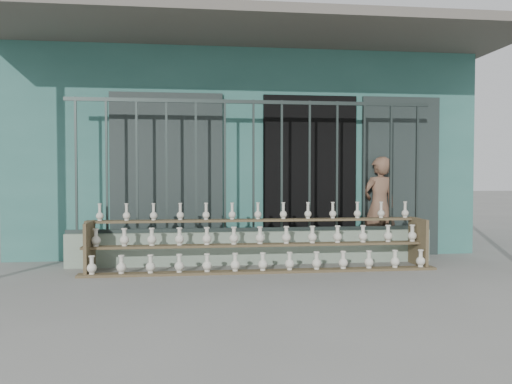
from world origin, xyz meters
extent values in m
plane|color=slate|center=(0.00, 0.00, 0.00)|extent=(60.00, 60.00, 0.00)
cube|color=#30655D|center=(0.00, 4.30, 1.60)|extent=(7.00, 5.00, 3.20)
cube|color=black|center=(0.90, 1.82, 1.20)|extent=(1.40, 0.12, 2.40)
cube|color=black|center=(-1.20, 1.78, 1.20)|extent=(1.60, 0.08, 2.40)
cube|color=black|center=(2.30, 1.78, 1.20)|extent=(1.20, 0.08, 2.40)
cube|color=#59544C|center=(0.00, 1.20, 3.15)|extent=(7.40, 2.00, 0.12)
cube|color=gray|center=(0.00, 1.30, 0.23)|extent=(5.00, 0.20, 0.45)
cube|color=#283330|center=(-2.35, 1.30, 1.35)|extent=(0.03, 0.03, 1.80)
cube|color=#283330|center=(-1.96, 1.30, 1.35)|extent=(0.03, 0.03, 1.80)
cube|color=#283330|center=(-1.57, 1.30, 1.35)|extent=(0.03, 0.03, 1.80)
cube|color=#283330|center=(-1.18, 1.30, 1.35)|extent=(0.03, 0.03, 1.80)
cube|color=#283330|center=(-0.78, 1.30, 1.35)|extent=(0.03, 0.03, 1.80)
cube|color=#283330|center=(-0.39, 1.30, 1.35)|extent=(0.03, 0.03, 1.80)
cube|color=#283330|center=(0.00, 1.30, 1.35)|extent=(0.03, 0.03, 1.80)
cube|color=#283330|center=(0.39, 1.30, 1.35)|extent=(0.03, 0.03, 1.80)
cube|color=#283330|center=(0.78, 1.30, 1.35)|extent=(0.03, 0.03, 1.80)
cube|color=#283330|center=(1.17, 1.30, 1.35)|extent=(0.03, 0.03, 1.80)
cube|color=#283330|center=(1.57, 1.30, 1.35)|extent=(0.03, 0.03, 1.80)
cube|color=#283330|center=(1.96, 1.30, 1.35)|extent=(0.03, 0.03, 1.80)
cube|color=#283330|center=(2.35, 1.30, 1.35)|extent=(0.03, 0.03, 1.80)
cube|color=#283330|center=(0.00, 1.30, 2.22)|extent=(5.00, 0.04, 0.05)
cube|color=#283330|center=(0.00, 1.30, 0.47)|extent=(5.00, 0.04, 0.05)
cube|color=brown|center=(0.04, 0.65, 0.01)|extent=(4.50, 0.18, 0.03)
cube|color=brown|center=(0.04, 0.90, 0.32)|extent=(4.50, 0.18, 0.03)
cube|color=brown|center=(0.04, 1.15, 0.61)|extent=(4.50, 0.18, 0.03)
cube|color=brown|center=(-2.11, 0.90, 0.32)|extent=(0.04, 0.55, 0.64)
cube|color=brown|center=(2.19, 0.90, 0.32)|extent=(0.04, 0.55, 0.64)
imported|color=brown|center=(1.93, 1.66, 0.75)|extent=(0.60, 0.45, 1.49)
camera|label=1|loc=(-0.76, -5.50, 1.23)|focal=35.00mm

